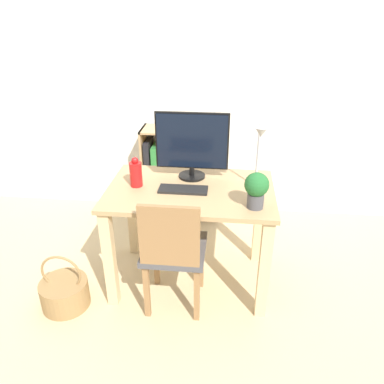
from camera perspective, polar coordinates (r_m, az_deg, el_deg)
The scene contains 11 objects.
ground_plane at distance 2.90m, azimuth -0.21°, elevation -12.99°, with size 10.00×10.00×0.00m, color #CCB284.
wall_back at distance 3.41m, azimuth 1.94°, elevation 17.45°, with size 8.00×0.05×2.60m.
desk at distance 2.56m, azimuth -0.24°, elevation -2.63°, with size 1.11×0.72×0.76m.
monitor at distance 2.56m, azimuth -0.01°, elevation 7.42°, with size 0.50×0.19×0.46m.
keyboard at distance 2.46m, azimuth -1.35°, elevation 0.38°, with size 0.32×0.12×0.02m.
vase at distance 2.51m, azimuth -8.55°, elevation 2.83°, with size 0.08×0.08×0.21m.
desk_lamp at distance 2.40m, azimuth 10.15°, elevation 6.07°, with size 0.10×0.19×0.44m.
potted_plant at distance 2.23m, azimuth 9.79°, elevation 0.57°, with size 0.15×0.15×0.23m.
chair at distance 2.39m, azimuth -2.91°, elevation -8.80°, with size 0.40×0.40×0.85m.
bookshelf at distance 3.56m, azimuth -3.36°, elevation 1.83°, with size 0.72×0.28×0.86m.
basket at distance 2.77m, azimuth -18.82°, elevation -14.26°, with size 0.32×0.32×0.41m.
Camera 1 is at (0.25, -2.21, 1.87)m, focal length 35.00 mm.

